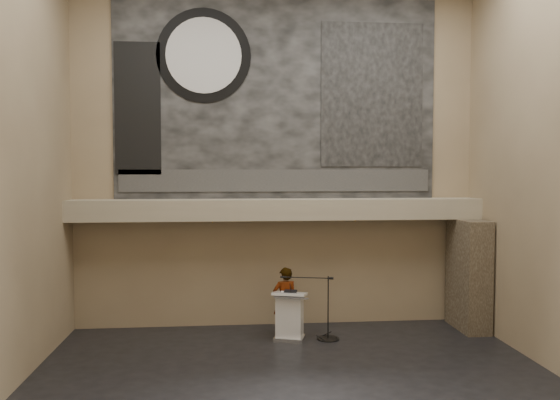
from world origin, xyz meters
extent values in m
plane|color=black|center=(0.00, 0.00, 0.00)|extent=(10.00, 10.00, 0.00)
cube|color=#857154|center=(0.00, 4.00, 4.25)|extent=(10.00, 0.02, 8.50)
cube|color=#857154|center=(0.00, -4.00, 4.25)|extent=(10.00, 0.02, 8.50)
cube|color=#857154|center=(-5.00, 0.00, 4.25)|extent=(0.02, 8.00, 8.50)
cube|color=gray|center=(0.00, 3.60, 2.95)|extent=(10.00, 0.80, 0.50)
cylinder|color=#B2893D|center=(-1.60, 3.55, 2.67)|extent=(0.04, 0.04, 0.06)
cylinder|color=#B2893D|center=(1.90, 3.55, 2.67)|extent=(0.04, 0.04, 0.06)
cube|color=black|center=(0.00, 3.97, 5.70)|extent=(8.00, 0.05, 5.00)
cube|color=#313131|center=(0.00, 3.93, 3.65)|extent=(7.76, 0.02, 0.55)
cylinder|color=black|center=(-1.80, 3.93, 6.70)|extent=(2.30, 0.02, 2.30)
cylinder|color=silver|center=(-1.80, 3.91, 6.70)|extent=(1.84, 0.02, 1.84)
cube|color=black|center=(2.40, 3.93, 5.80)|extent=(2.60, 0.02, 3.60)
cube|color=black|center=(-3.40, 3.93, 5.40)|extent=(1.10, 0.02, 3.20)
cube|color=#3F3426|center=(4.65, 3.15, 1.35)|extent=(0.60, 1.40, 2.70)
cube|color=silver|center=(0.17, 2.68, 0.04)|extent=(0.79, 0.69, 0.08)
cube|color=white|center=(0.17, 2.68, 0.56)|extent=(0.68, 0.56, 0.96)
cube|color=white|center=(0.17, 2.66, 1.07)|extent=(0.87, 0.73, 0.13)
cube|color=black|center=(0.20, 2.71, 1.12)|extent=(0.34, 0.29, 0.04)
cube|color=silver|center=(0.09, 2.68, 1.10)|extent=(0.25, 0.33, 0.00)
imported|color=white|center=(0.11, 3.06, 0.81)|extent=(0.65, 0.49, 1.62)
cylinder|color=black|center=(1.06, 2.63, 0.01)|extent=(0.52, 0.52, 0.02)
cylinder|color=black|center=(1.06, 2.63, 0.73)|extent=(0.03, 0.03, 1.47)
cylinder|color=black|center=(0.55, 2.75, 1.42)|extent=(1.14, 0.28, 0.02)
camera|label=1|loc=(-1.20, -9.63, 3.88)|focal=35.00mm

